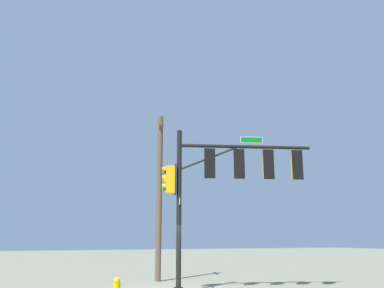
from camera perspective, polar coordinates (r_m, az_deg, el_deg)
signal_pole_assembly at (r=17.04m, az=4.63°, el=-4.24°), size 5.92×2.18×6.32m
utility_pole at (r=21.00m, az=-4.49°, el=-6.65°), size 0.70×1.74×8.17m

